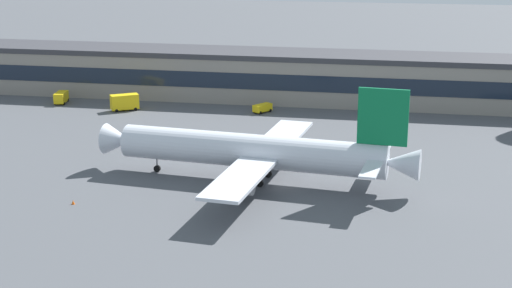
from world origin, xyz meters
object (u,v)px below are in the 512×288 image
object	(u,v)px
follow_me_car	(263,108)
crew_van	(61,97)
airliner	(257,151)
traffic_cone_1	(73,202)
stair_truck	(125,102)
traffic_cone_0	(226,192)

from	to	relation	value
follow_me_car	crew_van	bearing A→B (deg)	179.83
airliner	traffic_cone_1	world-z (taller)	airliner
airliner	crew_van	bearing A→B (deg)	139.51
traffic_cone_1	crew_van	bearing A→B (deg)	115.85
airliner	traffic_cone_1	bearing A→B (deg)	-147.83
stair_truck	traffic_cone_0	distance (m)	60.20
crew_van	traffic_cone_1	size ratio (longest dim) A/B	8.79
airliner	traffic_cone_0	size ratio (longest dim) A/B	92.99
stair_truck	traffic_cone_0	world-z (taller)	stair_truck
follow_me_car	traffic_cone_0	distance (m)	53.38
traffic_cone_0	follow_me_car	bearing A→B (deg)	94.41
crew_van	airliner	bearing A→B (deg)	-40.49
follow_me_car	traffic_cone_0	world-z (taller)	follow_me_car
traffic_cone_1	follow_me_car	bearing A→B (deg)	74.60
crew_van	traffic_cone_0	size ratio (longest dim) A/B	9.82
traffic_cone_0	traffic_cone_1	xyz separation A→B (m)	(-21.09, -8.47, 0.03)
stair_truck	crew_van	world-z (taller)	stair_truck
airliner	stair_truck	distance (m)	56.88
stair_truck	traffic_cone_1	world-z (taller)	stair_truck
traffic_cone_0	traffic_cone_1	world-z (taller)	traffic_cone_1
airliner	crew_van	distance (m)	71.62
airliner	traffic_cone_1	size ratio (longest dim) A/B	83.26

